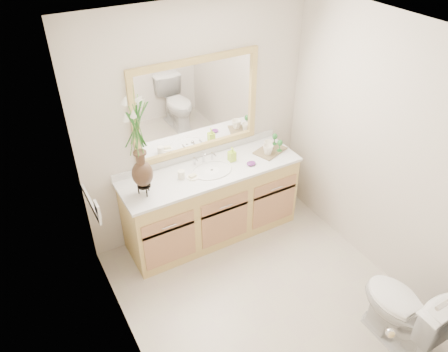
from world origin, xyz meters
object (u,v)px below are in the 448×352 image
soap_bottle (232,155)px  tray (270,151)px  tumbler (181,175)px  toilet (403,311)px  flower_vase (137,134)px

soap_bottle → tray: bearing=-7.4°
tumbler → soap_bottle: soap_bottle is taller
tray → tumbler: bearing=160.1°
toilet → tumbler: tumbler is taller
tumbler → soap_bottle: bearing=3.2°
toilet → flower_vase: size_ratio=0.82×
tumbler → soap_bottle: size_ratio=0.61×
flower_vase → soap_bottle: size_ratio=6.66×
soap_bottle → tray: size_ratio=0.42×
flower_vase → tray: size_ratio=2.79×
soap_bottle → tray: (0.44, -0.04, -0.06)m
flower_vase → soap_bottle: bearing=5.2°
soap_bottle → flower_vase: bearing=-176.5°
flower_vase → tumbler: flower_vase is taller
tumbler → tray: bearing=-0.7°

